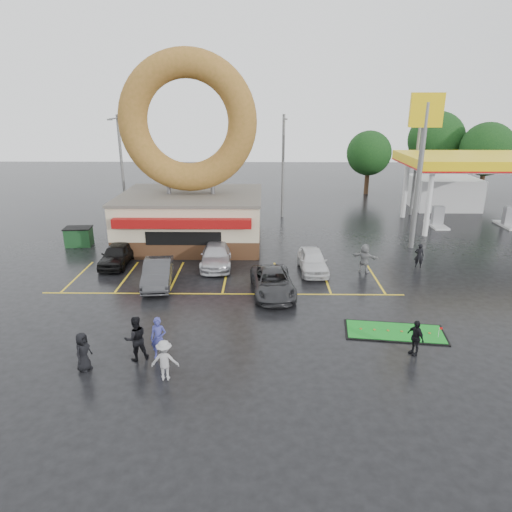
{
  "coord_description": "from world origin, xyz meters",
  "views": [
    {
      "loc": [
        2.18,
        -19.67,
        10.13
      ],
      "look_at": [
        1.86,
        3.46,
        2.2
      ],
      "focal_mm": 32.0,
      "sensor_mm": 36.0,
      "label": 1
    }
  ],
  "objects_px": {
    "streetlight_mid": "(283,164)",
    "streetlight_right": "(416,163)",
    "car_dgrey": "(158,273)",
    "car_black": "(117,255)",
    "person_blue": "(159,338)",
    "person_cameraman": "(415,337)",
    "car_white": "(313,261)",
    "gas_station": "(464,177)",
    "car_silver": "(216,255)",
    "donut_shop": "(190,183)",
    "putting_green": "(395,332)",
    "car_grey": "(273,282)",
    "shell_sign": "(423,143)",
    "streetlight_left": "(121,165)",
    "dumpster": "(79,237)"
  },
  "relations": [
    {
      "from": "gas_station",
      "to": "car_white",
      "type": "bearing_deg",
      "value": -136.47
    },
    {
      "from": "streetlight_left",
      "to": "person_cameraman",
      "type": "height_order",
      "value": "streetlight_left"
    },
    {
      "from": "donut_shop",
      "to": "car_grey",
      "type": "xyz_separation_m",
      "value": [
        5.77,
        -9.47,
        -3.81
      ]
    },
    {
      "from": "car_grey",
      "to": "streetlight_left",
      "type": "bearing_deg",
      "value": 122.25
    },
    {
      "from": "streetlight_mid",
      "to": "person_cameraman",
      "type": "relative_size",
      "value": 5.83
    },
    {
      "from": "streetlight_mid",
      "to": "car_dgrey",
      "type": "bearing_deg",
      "value": -115.7
    },
    {
      "from": "car_white",
      "to": "dumpster",
      "type": "bearing_deg",
      "value": 161.05
    },
    {
      "from": "shell_sign",
      "to": "car_white",
      "type": "relative_size",
      "value": 2.61
    },
    {
      "from": "donut_shop",
      "to": "car_grey",
      "type": "distance_m",
      "value": 11.73
    },
    {
      "from": "streetlight_mid",
      "to": "dumpster",
      "type": "height_order",
      "value": "streetlight_mid"
    },
    {
      "from": "putting_green",
      "to": "car_white",
      "type": "bearing_deg",
      "value": 110.66
    },
    {
      "from": "putting_green",
      "to": "shell_sign",
      "type": "bearing_deg",
      "value": 70.02
    },
    {
      "from": "car_black",
      "to": "car_white",
      "type": "bearing_deg",
      "value": -4.92
    },
    {
      "from": "dumpster",
      "to": "car_silver",
      "type": "bearing_deg",
      "value": -26.66
    },
    {
      "from": "gas_station",
      "to": "car_dgrey",
      "type": "relative_size",
      "value": 3.11
    },
    {
      "from": "streetlight_right",
      "to": "car_silver",
      "type": "height_order",
      "value": "streetlight_right"
    },
    {
      "from": "donut_shop",
      "to": "person_blue",
      "type": "distance_m",
      "value": 16.59
    },
    {
      "from": "donut_shop",
      "to": "streetlight_left",
      "type": "height_order",
      "value": "donut_shop"
    },
    {
      "from": "person_blue",
      "to": "person_cameraman",
      "type": "xyz_separation_m",
      "value": [
        10.63,
        0.46,
        -0.13
      ]
    },
    {
      "from": "car_dgrey",
      "to": "car_black",
      "type": "bearing_deg",
      "value": 128.63
    },
    {
      "from": "car_grey",
      "to": "person_cameraman",
      "type": "height_order",
      "value": "person_cameraman"
    },
    {
      "from": "dumpster",
      "to": "putting_green",
      "type": "xyz_separation_m",
      "value": [
        19.52,
        -12.98,
        -0.61
      ]
    },
    {
      "from": "putting_green",
      "to": "car_grey",
      "type": "bearing_deg",
      "value": 141.49
    },
    {
      "from": "person_cameraman",
      "to": "shell_sign",
      "type": "bearing_deg",
      "value": 138.62
    },
    {
      "from": "car_silver",
      "to": "person_blue",
      "type": "relative_size",
      "value": 2.58
    },
    {
      "from": "gas_station",
      "to": "person_cameraman",
      "type": "bearing_deg",
      "value": -115.73
    },
    {
      "from": "car_silver",
      "to": "car_black",
      "type": "bearing_deg",
      "value": 177.02
    },
    {
      "from": "donut_shop",
      "to": "car_white",
      "type": "relative_size",
      "value": 3.32
    },
    {
      "from": "car_black",
      "to": "dumpster",
      "type": "relative_size",
      "value": 2.25
    },
    {
      "from": "putting_green",
      "to": "streetlight_left",
      "type": "bearing_deg",
      "value": 131.32
    },
    {
      "from": "streetlight_right",
      "to": "person_cameraman",
      "type": "bearing_deg",
      "value": -106.73
    },
    {
      "from": "gas_station",
      "to": "car_black",
      "type": "xyz_separation_m",
      "value": [
        -27.18,
        -12.94,
        -3.01
      ]
    },
    {
      "from": "streetlight_right",
      "to": "car_silver",
      "type": "xyz_separation_m",
      "value": [
        -16.77,
        -13.92,
        -4.1
      ]
    },
    {
      "from": "car_dgrey",
      "to": "streetlight_left",
      "type": "bearing_deg",
      "value": 105.21
    },
    {
      "from": "car_black",
      "to": "car_dgrey",
      "type": "relative_size",
      "value": 0.92
    },
    {
      "from": "gas_station",
      "to": "car_dgrey",
      "type": "xyz_separation_m",
      "value": [
        -23.81,
        -16.25,
        -2.98
      ]
    },
    {
      "from": "shell_sign",
      "to": "dumpster",
      "type": "xyz_separation_m",
      "value": [
        -24.21,
        0.07,
        -6.73
      ]
    },
    {
      "from": "gas_station",
      "to": "person_blue",
      "type": "bearing_deg",
      "value": -132.4
    },
    {
      "from": "car_white",
      "to": "donut_shop",
      "type": "bearing_deg",
      "value": 142.45
    },
    {
      "from": "streetlight_left",
      "to": "car_white",
      "type": "height_order",
      "value": "streetlight_left"
    },
    {
      "from": "streetlight_mid",
      "to": "car_white",
      "type": "relative_size",
      "value": 2.21
    },
    {
      "from": "streetlight_right",
      "to": "putting_green",
      "type": "xyz_separation_m",
      "value": [
        -7.69,
        -22.82,
        -4.75
      ]
    },
    {
      "from": "car_dgrey",
      "to": "car_white",
      "type": "bearing_deg",
      "value": 7.25
    },
    {
      "from": "streetlight_mid",
      "to": "streetlight_right",
      "type": "distance_m",
      "value": 12.04
    },
    {
      "from": "car_grey",
      "to": "dumpster",
      "type": "bearing_deg",
      "value": 142.87
    },
    {
      "from": "car_silver",
      "to": "donut_shop",
      "type": "bearing_deg",
      "value": 111.22
    },
    {
      "from": "streetlight_right",
      "to": "car_dgrey",
      "type": "distance_m",
      "value": 26.56
    },
    {
      "from": "person_blue",
      "to": "person_cameraman",
      "type": "relative_size",
      "value": 1.17
    },
    {
      "from": "streetlight_left",
      "to": "streetlight_right",
      "type": "relative_size",
      "value": 1.0
    },
    {
      "from": "car_white",
      "to": "person_blue",
      "type": "height_order",
      "value": "person_blue"
    }
  ]
}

